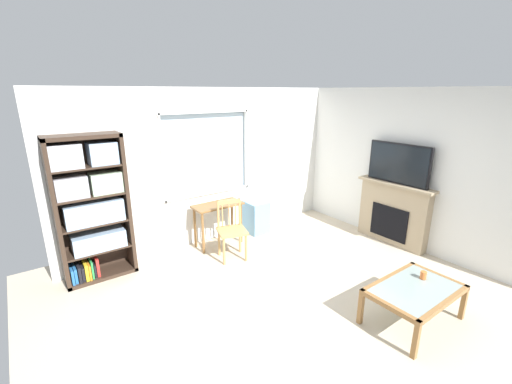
{
  "coord_description": "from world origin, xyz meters",
  "views": [
    {
      "loc": [
        -2.58,
        -2.67,
        2.48
      ],
      "look_at": [
        -0.04,
        0.82,
        1.18
      ],
      "focal_mm": 23.45,
      "sensor_mm": 36.0,
      "label": 1
    }
  ],
  "objects_px": {
    "tv": "(399,164)",
    "coffee_table": "(415,292)",
    "wooden_chair": "(231,229)",
    "plastic_drawer_unit": "(256,217)",
    "bookshelf": "(91,205)",
    "fireplace": "(393,213)",
    "sippy_cup": "(423,275)",
    "desk_under_window": "(218,212)"
  },
  "relations": [
    {
      "from": "bookshelf",
      "to": "fireplace",
      "type": "xyz_separation_m",
      "value": [
        4.25,
        -1.75,
        -0.52
      ]
    },
    {
      "from": "fireplace",
      "to": "coffee_table",
      "type": "relative_size",
      "value": 1.23
    },
    {
      "from": "bookshelf",
      "to": "tv",
      "type": "distance_m",
      "value": 4.59
    },
    {
      "from": "wooden_chair",
      "to": "plastic_drawer_unit",
      "type": "bearing_deg",
      "value": 32.7
    },
    {
      "from": "tv",
      "to": "coffee_table",
      "type": "distance_m",
      "value": 2.34
    },
    {
      "from": "bookshelf",
      "to": "fireplace",
      "type": "distance_m",
      "value": 4.63
    },
    {
      "from": "desk_under_window",
      "to": "plastic_drawer_unit",
      "type": "xyz_separation_m",
      "value": [
        0.82,
        0.05,
        -0.28
      ]
    },
    {
      "from": "bookshelf",
      "to": "desk_under_window",
      "type": "bearing_deg",
      "value": -3.29
    },
    {
      "from": "fireplace",
      "to": "coffee_table",
      "type": "bearing_deg",
      "value": -141.08
    },
    {
      "from": "bookshelf",
      "to": "fireplace",
      "type": "height_order",
      "value": "bookshelf"
    },
    {
      "from": "plastic_drawer_unit",
      "to": "sippy_cup",
      "type": "height_order",
      "value": "plastic_drawer_unit"
    },
    {
      "from": "plastic_drawer_unit",
      "to": "tv",
      "type": "distance_m",
      "value": 2.56
    },
    {
      "from": "desk_under_window",
      "to": "tv",
      "type": "xyz_separation_m",
      "value": [
        2.39,
        -1.65,
        0.8
      ]
    },
    {
      "from": "wooden_chair",
      "to": "tv",
      "type": "height_order",
      "value": "tv"
    },
    {
      "from": "fireplace",
      "to": "tv",
      "type": "height_order",
      "value": "tv"
    },
    {
      "from": "wooden_chair",
      "to": "plastic_drawer_unit",
      "type": "xyz_separation_m",
      "value": [
        0.88,
        0.57,
        -0.17
      ]
    },
    {
      "from": "desk_under_window",
      "to": "wooden_chair",
      "type": "bearing_deg",
      "value": -97.12
    },
    {
      "from": "desk_under_window",
      "to": "coffee_table",
      "type": "distance_m",
      "value": 3.09
    },
    {
      "from": "bookshelf",
      "to": "sippy_cup",
      "type": "distance_m",
      "value": 4.2
    },
    {
      "from": "wooden_chair",
      "to": "fireplace",
      "type": "xyz_separation_m",
      "value": [
        2.48,
        -1.13,
        0.06
      ]
    },
    {
      "from": "bookshelf",
      "to": "plastic_drawer_unit",
      "type": "bearing_deg",
      "value": -1.2
    },
    {
      "from": "sippy_cup",
      "to": "plastic_drawer_unit",
      "type": "bearing_deg",
      "value": 93.58
    },
    {
      "from": "plastic_drawer_unit",
      "to": "coffee_table",
      "type": "distance_m",
      "value": 3.04
    },
    {
      "from": "desk_under_window",
      "to": "sippy_cup",
      "type": "height_order",
      "value": "desk_under_window"
    },
    {
      "from": "desk_under_window",
      "to": "plastic_drawer_unit",
      "type": "bearing_deg",
      "value": 3.51
    },
    {
      "from": "desk_under_window",
      "to": "plastic_drawer_unit",
      "type": "distance_m",
      "value": 0.86
    },
    {
      "from": "coffee_table",
      "to": "plastic_drawer_unit",
      "type": "bearing_deg",
      "value": 88.83
    },
    {
      "from": "wooden_chair",
      "to": "fireplace",
      "type": "distance_m",
      "value": 2.72
    },
    {
      "from": "fireplace",
      "to": "tv",
      "type": "bearing_deg",
      "value": -180.0
    },
    {
      "from": "fireplace",
      "to": "tv",
      "type": "distance_m",
      "value": 0.84
    },
    {
      "from": "plastic_drawer_unit",
      "to": "wooden_chair",
      "type": "bearing_deg",
      "value": -147.3
    },
    {
      "from": "wooden_chair",
      "to": "tv",
      "type": "xyz_separation_m",
      "value": [
        2.46,
        -1.13,
        0.91
      ]
    },
    {
      "from": "wooden_chair",
      "to": "tv",
      "type": "relative_size",
      "value": 0.87
    },
    {
      "from": "tv",
      "to": "fireplace",
      "type": "bearing_deg",
      "value": 0.0
    },
    {
      "from": "bookshelf",
      "to": "sippy_cup",
      "type": "xyz_separation_m",
      "value": [
        2.84,
        -3.04,
        -0.58
      ]
    },
    {
      "from": "coffee_table",
      "to": "sippy_cup",
      "type": "relative_size",
      "value": 11.62
    },
    {
      "from": "plastic_drawer_unit",
      "to": "fireplace",
      "type": "distance_m",
      "value": 2.34
    },
    {
      "from": "desk_under_window",
      "to": "coffee_table",
      "type": "bearing_deg",
      "value": -75.83
    },
    {
      "from": "tv",
      "to": "plastic_drawer_unit",
      "type": "bearing_deg",
      "value": 132.92
    },
    {
      "from": "wooden_chair",
      "to": "desk_under_window",
      "type": "bearing_deg",
      "value": 82.88
    },
    {
      "from": "wooden_chair",
      "to": "sippy_cup",
      "type": "bearing_deg",
      "value": -66.2
    },
    {
      "from": "bookshelf",
      "to": "tv",
      "type": "bearing_deg",
      "value": -22.49
    }
  ]
}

